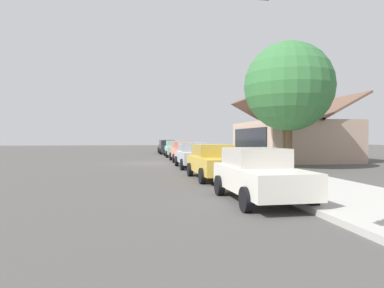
# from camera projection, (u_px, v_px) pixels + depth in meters

# --- Properties ---
(ground_plane) EXTENTS (120.00, 120.00, 0.00)m
(ground_plane) POSITION_uv_depth(u_px,v_px,m) (148.00, 163.00, 26.10)
(ground_plane) COLOR #4C4947
(sidewalk_curb) EXTENTS (60.00, 4.20, 0.16)m
(sidewalk_curb) POSITION_uv_depth(u_px,v_px,m) (222.00, 161.00, 26.96)
(sidewalk_curb) COLOR #B2AFA8
(sidewalk_curb) RESTS_ON ground
(car_olive) EXTENTS (4.63, 2.19, 1.59)m
(car_olive) POSITION_uv_depth(u_px,v_px,m) (165.00, 146.00, 46.26)
(car_olive) COLOR olive
(car_olive) RESTS_ON ground
(car_charcoal) EXTENTS (4.46, 2.00, 1.59)m
(car_charcoal) POSITION_uv_depth(u_px,v_px,m) (168.00, 147.00, 40.73)
(car_charcoal) COLOR #2D3035
(car_charcoal) RESTS_ON ground
(car_seafoam) EXTENTS (4.64, 2.14, 1.59)m
(car_seafoam) POSITION_uv_depth(u_px,v_px,m) (175.00, 149.00, 34.66)
(car_seafoam) COLOR #9ED1BC
(car_seafoam) RESTS_ON ground
(car_coral) EXTENTS (4.41, 1.95, 1.59)m
(car_coral) POSITION_uv_depth(u_px,v_px,m) (183.00, 151.00, 28.21)
(car_coral) COLOR #EA8C75
(car_coral) RESTS_ON ground
(car_silver) EXTENTS (4.75, 2.05, 1.59)m
(car_silver) POSITION_uv_depth(u_px,v_px,m) (193.00, 155.00, 22.24)
(car_silver) COLOR silver
(car_silver) RESTS_ON ground
(car_mustard) EXTENTS (4.72, 2.09, 1.59)m
(car_mustard) POSITION_uv_depth(u_px,v_px,m) (214.00, 161.00, 16.17)
(car_mustard) COLOR gold
(car_mustard) RESTS_ON ground
(car_ivory) EXTENTS (4.38, 2.09, 1.59)m
(car_ivory) POSITION_uv_depth(u_px,v_px,m) (259.00, 174.00, 10.57)
(car_ivory) COLOR silver
(car_ivory) RESTS_ON ground
(storefront_building) EXTENTS (10.70, 7.54, 5.28)m
(storefront_building) POSITION_uv_depth(u_px,v_px,m) (290.00, 139.00, 29.65)
(storefront_building) COLOR tan
(storefront_building) RESTS_ON ground
(shade_tree) EXTENTS (5.46, 5.46, 7.77)m
(shade_tree) POSITION_uv_depth(u_px,v_px,m) (289.00, 87.00, 21.49)
(shade_tree) COLOR brown
(shade_tree) RESTS_ON ground
(traffic_light_main) EXTENTS (0.37, 2.79, 5.20)m
(traffic_light_main) POSITION_uv_depth(u_px,v_px,m) (361.00, 34.00, 5.29)
(traffic_light_main) COLOR #383833
(traffic_light_main) RESTS_ON ground
(utility_pole_wooden) EXTENTS (1.80, 0.24, 7.50)m
(utility_pole_wooden) POSITION_uv_depth(u_px,v_px,m) (284.00, 105.00, 21.74)
(utility_pole_wooden) COLOR brown
(utility_pole_wooden) RESTS_ON ground
(fire_hydrant_red) EXTENTS (0.22, 0.22, 0.71)m
(fire_hydrant_red) POSITION_uv_depth(u_px,v_px,m) (246.00, 168.00, 16.43)
(fire_hydrant_red) COLOR red
(fire_hydrant_red) RESTS_ON sidewalk_curb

